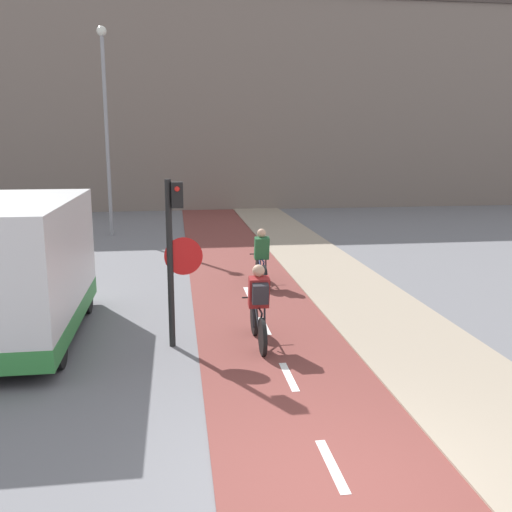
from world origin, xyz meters
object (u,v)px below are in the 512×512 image
cyclist_far (261,260)px  street_lamp_far (106,113)px  traffic_light_pole (175,244)px  van (21,272)px  cyclist_near (259,308)px

cyclist_far → street_lamp_far: bearing=118.4°
traffic_light_pole → van: bearing=164.7°
cyclist_near → van: size_ratio=0.37×
traffic_light_pole → cyclist_far: (2.15, 4.10, -1.19)m
traffic_light_pole → cyclist_far: traffic_light_pole is taller
street_lamp_far → van: (-0.34, -11.86, -3.36)m
van → traffic_light_pole: bearing=-15.3°
van → cyclist_far: bearing=34.0°
traffic_light_pole → cyclist_near: (1.45, -0.19, -1.14)m
traffic_light_pole → cyclist_near: size_ratio=1.74×
street_lamp_far → van: 12.33m
traffic_light_pole → cyclist_near: 1.86m
traffic_light_pole → cyclist_far: size_ratio=1.80×
cyclist_far → traffic_light_pole: bearing=-117.7°
street_lamp_far → van: street_lamp_far is taller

